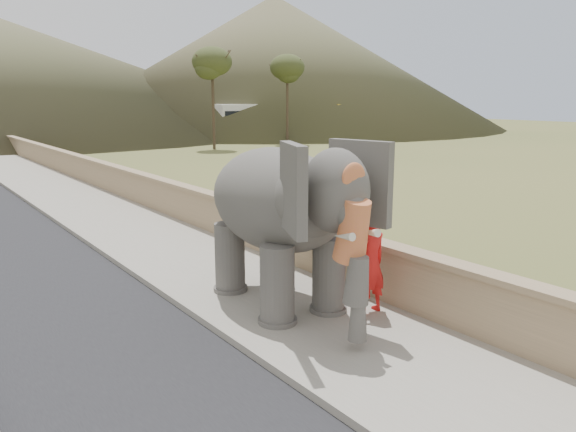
{
  "coord_description": "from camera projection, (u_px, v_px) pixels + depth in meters",
  "views": [
    {
      "loc": [
        -5.5,
        -8.13,
        3.77
      ],
      "look_at": [
        0.2,
        -0.26,
        1.7
      ],
      "focal_mm": 35.0,
      "sensor_mm": 36.0,
      "label": 1
    }
  ],
  "objects": [
    {
      "name": "ground",
      "position": [
        271.0,
        305.0,
        10.38
      ],
      "size": [
        160.0,
        160.0,
        0.0
      ],
      "primitive_type": "plane",
      "color": "olive",
      "rests_on": "ground"
    },
    {
      "name": "walkway",
      "position": [
        99.0,
        212.0,
        18.29
      ],
      "size": [
        3.0,
        120.0,
        0.15
      ],
      "primitive_type": "cube",
      "color": "#9E9687",
      "rests_on": "ground"
    },
    {
      "name": "cow",
      "position": [
        249.0,
        168.0,
        24.82
      ],
      "size": [
        1.8,
        1.3,
        1.39
      ],
      "primitive_type": "imported",
      "rotation": [
        0.0,
        0.0,
        1.19
      ],
      "color": "brown",
      "rests_on": "ground"
    },
    {
      "name": "bus_orange",
      "position": [
        365.0,
        120.0,
        55.16
      ],
      "size": [
        11.24,
        3.96,
        3.1
      ],
      "primitive_type": "cube",
      "rotation": [
        0.0,
        0.0,
        1.71
      ],
      "color": "gold",
      "rests_on": "ground"
    },
    {
      "name": "elephant_and_man",
      "position": [
        278.0,
        222.0,
        9.89
      ],
      "size": [
        2.45,
        4.2,
        2.92
      ],
      "color": "#615D57",
      "rests_on": "ground"
    },
    {
      "name": "parapet",
      "position": [
        146.0,
        193.0,
        19.13
      ],
      "size": [
        0.3,
        120.0,
        1.1
      ],
      "primitive_type": "cube",
      "color": "tan",
      "rests_on": "ground"
    },
    {
      "name": "hill_right",
      "position": [
        275.0,
        62.0,
        70.55
      ],
      "size": [
        56.0,
        56.0,
        16.0
      ],
      "primitive_type": "cone",
      "color": "brown",
      "rests_on": "ground"
    },
    {
      "name": "distant_car",
      "position": [
        215.0,
        131.0,
        50.14
      ],
      "size": [
        4.44,
        2.36,
        1.44
      ],
      "primitive_type": "imported",
      "rotation": [
        0.0,
        0.0,
        1.41
      ],
      "color": "silver",
      "rests_on": "ground"
    },
    {
      "name": "bus_white",
      "position": [
        273.0,
        121.0,
        52.0
      ],
      "size": [
        11.22,
        3.83,
        3.1
      ],
      "primitive_type": "cube",
      "rotation": [
        0.0,
        0.0,
        1.45
      ],
      "color": "white",
      "rests_on": "ground"
    }
  ]
}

